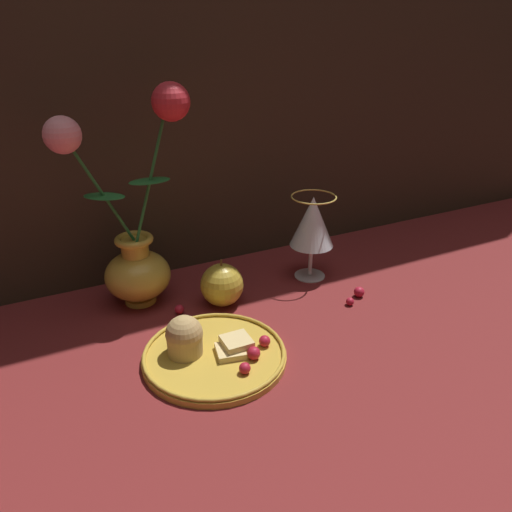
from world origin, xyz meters
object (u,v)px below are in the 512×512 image
(vase, at_px, (135,239))
(plate_with_pastries, at_px, (208,350))
(apple_beside_vase, at_px, (222,285))
(wine_glass, at_px, (312,224))

(vase, relative_size, plate_with_pastries, 1.74)
(vase, distance_m, apple_beside_vase, 0.17)
(wine_glass, xyz_separation_m, apple_beside_vase, (-0.20, -0.02, -0.07))
(vase, distance_m, plate_with_pastries, 0.24)
(vase, height_order, wine_glass, vase)
(plate_with_pastries, height_order, apple_beside_vase, apple_beside_vase)
(vase, bearing_deg, plate_with_pastries, -77.51)
(plate_with_pastries, xyz_separation_m, apple_beside_vase, (0.08, 0.14, 0.02))
(plate_with_pastries, distance_m, wine_glass, 0.34)
(plate_with_pastries, height_order, wine_glass, wine_glass)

